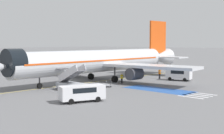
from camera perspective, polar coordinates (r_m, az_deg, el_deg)
The scene contains 15 objects.
ground_plane at distance 55.03m, azimuth -2.23°, elevation -2.57°, with size 600.00×600.00×0.00m, color slate.
apron_leadline_yellow at distance 54.09m, azimuth -2.99°, elevation -2.69°, with size 0.20×76.29×0.01m, color gold.
apron_stand_patch_blue at distance 45.61m, azimuth 8.52°, elevation -4.11°, with size 4.08×10.54×0.01m, color #2856A8.
apron_walkway_bar_0 at distance 40.23m, azimuth 14.16°, elevation -5.37°, with size 0.44×3.60×0.01m, color silver.
apron_walkway_bar_1 at distance 41.27m, azimuth 14.98°, elevation -5.14°, with size 0.44×3.60×0.01m, color silver.
apron_walkway_bar_2 at distance 42.31m, azimuth 15.75°, elevation -4.91°, with size 0.44×3.60×0.01m, color silver.
apron_walkway_bar_3 at distance 43.37m, azimuth 16.49°, elevation -4.70°, with size 0.44×3.60×0.01m, color silver.
airliner at distance 54.22m, azimuth -2.48°, elevation 1.10°, with size 42.30×34.66×11.26m.
boarding_stairs_forward at distance 44.86m, azimuth -7.40°, elevation -3.00°, with size 2.26×5.25×3.84m.
fuel_tanker at distance 75.99m, azimuth -10.87°, elevation 0.71°, with size 2.66×9.19×3.58m.
service_van_0 at distance 36.01m, azimuth -5.51°, elevation -4.56°, with size 5.50×3.67×1.90m.
service_van_1 at distance 56.76m, azimuth 12.13°, elevation -1.18°, with size 3.06×4.68×2.08m.
baggage_cart at distance 48.24m, azimuth -1.36°, elevation -3.28°, with size 2.52×3.00×0.87m.
ground_crew_0 at distance 58.85m, azimuth 8.70°, elevation -1.08°, with size 0.33×0.48×1.88m.
ground_crew_1 at distance 51.71m, azimuth 1.81°, elevation -1.97°, with size 0.46×0.28×1.66m.
Camera 1 is at (-38.25, -38.95, 6.88)m, focal length 50.00 mm.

